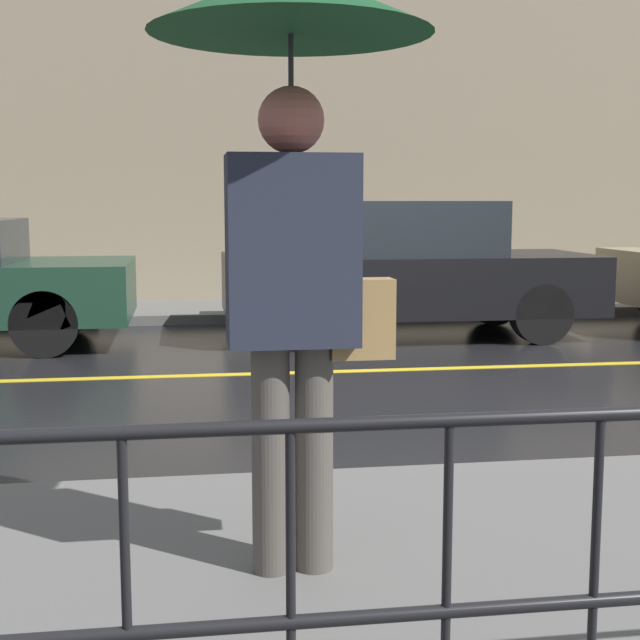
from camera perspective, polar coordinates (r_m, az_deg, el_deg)
The scene contains 6 objects.
ground_plane at distance 8.14m, azimuth 4.22°, elevation -3.23°, with size 80.00×80.00×0.00m, color black.
sidewalk_far at distance 12.24m, azimuth -0.16°, elevation 0.73°, with size 28.00×1.88×0.12m.
lane_marking at distance 8.14m, azimuth 4.22°, elevation -3.20°, with size 25.20×0.12×0.01m.
building_storefront at distance 13.31m, azimuth -0.87°, elevation 13.64°, with size 28.00×0.30×5.85m.
pedestrian at distance 3.29m, azimuth -1.76°, elevation 12.80°, with size 1.02×1.02×2.23m.
car_black at distance 10.12m, azimuth 5.41°, elevation 3.29°, with size 4.14×1.74×1.53m.
Camera 1 is at (-1.78, -7.79, 1.53)m, focal length 50.00 mm.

